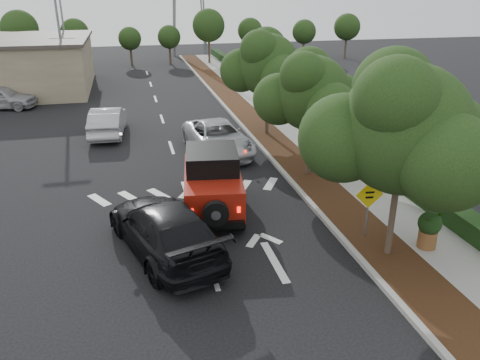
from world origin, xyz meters
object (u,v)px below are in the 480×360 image
object	(u,v)px
red_jeep	(212,180)
silver_suv_ahead	(218,138)
black_suv_oncoming	(165,228)
speed_hump_sign	(369,202)

from	to	relation	value
red_jeep	silver_suv_ahead	distance (m)	6.71
black_suv_oncoming	speed_hump_sign	xyz separation A→B (m)	(6.64, -0.79, 0.57)
red_jeep	black_suv_oncoming	bearing A→B (deg)	-119.27
red_jeep	silver_suv_ahead	size ratio (longest dim) A/B	0.85
black_suv_oncoming	speed_hump_sign	size ratio (longest dim) A/B	2.84
black_suv_oncoming	silver_suv_ahead	bearing A→B (deg)	-127.92
red_jeep	speed_hump_sign	distance (m)	5.77
silver_suv_ahead	black_suv_oncoming	bearing A→B (deg)	-117.53
silver_suv_ahead	red_jeep	bearing A→B (deg)	-109.36
speed_hump_sign	red_jeep	bearing A→B (deg)	148.51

